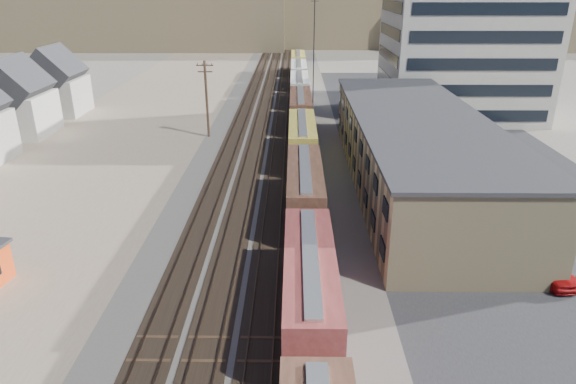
{
  "coord_description": "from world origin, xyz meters",
  "views": [
    {
      "loc": [
        2.81,
        -24.13,
        19.07
      ],
      "look_at": [
        2.38,
        15.24,
        3.0
      ],
      "focal_mm": 32.0,
      "sensor_mm": 36.0,
      "label": 1
    }
  ],
  "objects_px": {
    "freight_train": "(301,121)",
    "parked_car_blue": "(471,125)",
    "parked_car_red": "(551,269)",
    "utility_pole_north": "(207,97)"
  },
  "relations": [
    {
      "from": "freight_train",
      "to": "parked_car_blue",
      "type": "distance_m",
      "value": 24.47
    },
    {
      "from": "freight_train",
      "to": "parked_car_red",
      "type": "xyz_separation_m",
      "value": [
        16.82,
        -32.87,
        -1.95
      ]
    },
    {
      "from": "freight_train",
      "to": "parked_car_red",
      "type": "distance_m",
      "value": 36.97
    },
    {
      "from": "freight_train",
      "to": "utility_pole_north",
      "type": "distance_m",
      "value": 12.77
    },
    {
      "from": "utility_pole_north",
      "to": "parked_car_blue",
      "type": "relative_size",
      "value": 1.72
    },
    {
      "from": "parked_car_blue",
      "to": "freight_train",
      "type": "bearing_deg",
      "value": 155.21
    },
    {
      "from": "parked_car_red",
      "to": "parked_car_blue",
      "type": "relative_size",
      "value": 0.85
    },
    {
      "from": "freight_train",
      "to": "utility_pole_north",
      "type": "bearing_deg",
      "value": 169.09
    },
    {
      "from": "parked_car_red",
      "to": "parked_car_blue",
      "type": "distance_m",
      "value": 39.29
    },
    {
      "from": "utility_pole_north",
      "to": "parked_car_red",
      "type": "height_order",
      "value": "utility_pole_north"
    }
  ]
}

